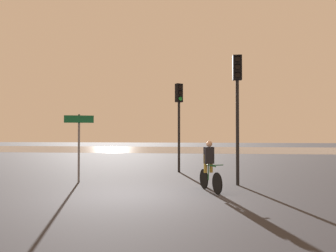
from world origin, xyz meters
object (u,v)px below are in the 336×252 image
at_px(traffic_light_center, 179,110).
at_px(cyclist, 209,166).
at_px(traffic_light_near_right, 237,95).
at_px(direction_sign_post, 79,138).

distance_m(traffic_light_center, cyclist, 5.75).
bearing_deg(traffic_light_near_right, direction_sign_post, -1.79).
height_order(traffic_light_near_right, traffic_light_center, traffic_light_near_right).
relative_size(traffic_light_near_right, traffic_light_center, 1.10).
xyz_separation_m(traffic_light_near_right, traffic_light_center, (-2.44, 3.81, -0.26)).
distance_m(traffic_light_near_right, direction_sign_post, 6.15).
bearing_deg(direction_sign_post, traffic_light_near_right, 161.81).
xyz_separation_m(direction_sign_post, cyclist, (4.93, -1.30, -0.88)).
bearing_deg(traffic_light_near_right, traffic_light_center, -59.35).
relative_size(traffic_light_center, cyclist, 2.65).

